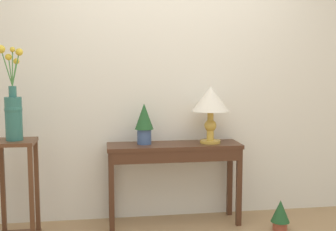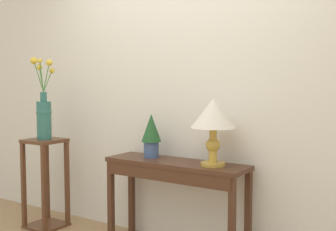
# 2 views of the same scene
# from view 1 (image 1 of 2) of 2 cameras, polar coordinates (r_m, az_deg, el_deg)

# --- Properties ---
(back_wall_with_art) EXTENTS (9.00, 0.10, 2.80)m
(back_wall_with_art) POSITION_cam_1_polar(r_m,az_deg,el_deg) (3.99, -0.63, 6.25)
(back_wall_with_art) COLOR silver
(back_wall_with_art) RESTS_ON ground
(console_table) EXTENTS (1.19, 0.35, 0.74)m
(console_table) POSITION_cam_1_polar(r_m,az_deg,el_deg) (3.80, 0.88, -5.59)
(console_table) COLOR #472819
(console_table) RESTS_ON ground
(table_lamp) EXTENTS (0.34, 0.34, 0.51)m
(table_lamp) POSITION_cam_1_polar(r_m,az_deg,el_deg) (3.82, 5.73, 1.78)
(table_lamp) COLOR gold
(table_lamp) RESTS_ON console_table
(potted_plant_on_console) EXTENTS (0.16, 0.16, 0.36)m
(potted_plant_on_console) POSITION_cam_1_polar(r_m,az_deg,el_deg) (3.77, -3.21, -0.80)
(potted_plant_on_console) COLOR #3D5684
(potted_plant_on_console) RESTS_ON console_table
(pedestal_stand_left) EXTENTS (0.32, 0.32, 0.83)m
(pedestal_stand_left) POSITION_cam_1_polar(r_m,az_deg,el_deg) (3.72, -19.61, -9.49)
(pedestal_stand_left) COLOR #56331E
(pedestal_stand_left) RESTS_ON ground
(flower_vase_tall) EXTENTS (0.18, 0.19, 0.75)m
(flower_vase_tall) POSITION_cam_1_polar(r_m,az_deg,el_deg) (3.60, -20.02, 0.72)
(flower_vase_tall) COLOR #2D665B
(flower_vase_tall) RESTS_ON pedestal_stand_left
(potted_plant_floor) EXTENTS (0.16, 0.16, 0.27)m
(potted_plant_floor) POSITION_cam_1_polar(r_m,az_deg,el_deg) (3.91, 14.81, -12.64)
(potted_plant_floor) COLOR #9E4733
(potted_plant_floor) RESTS_ON ground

